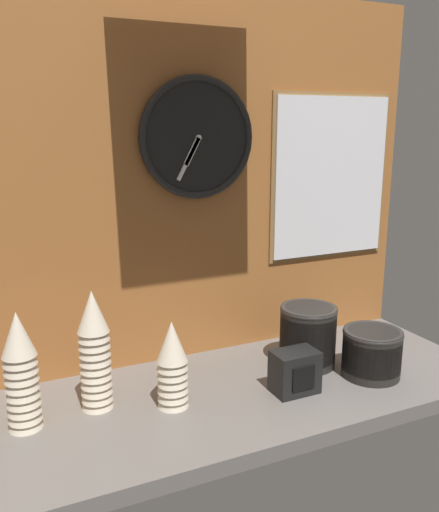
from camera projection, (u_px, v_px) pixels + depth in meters
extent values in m
cube|color=slate|center=(206.00, 401.00, 1.42)|extent=(1.60, 0.56, 0.04)
cube|color=#A3602D|center=(168.00, 183.00, 1.52)|extent=(1.60, 0.03, 1.05)
cone|color=beige|center=(173.00, 387.00, 1.34)|extent=(0.08, 0.08, 0.10)
cone|color=beige|center=(173.00, 379.00, 1.34)|extent=(0.08, 0.08, 0.10)
cone|color=beige|center=(172.00, 372.00, 1.33)|extent=(0.08, 0.08, 0.10)
cone|color=beige|center=(172.00, 364.00, 1.33)|extent=(0.08, 0.08, 0.10)
cone|color=beige|center=(172.00, 357.00, 1.32)|extent=(0.08, 0.08, 0.10)
cone|color=beige|center=(172.00, 349.00, 1.32)|extent=(0.08, 0.08, 0.10)
cone|color=beige|center=(172.00, 342.00, 1.31)|extent=(0.08, 0.08, 0.10)
cone|color=beige|center=(24.00, 407.00, 1.24)|extent=(0.08, 0.08, 0.10)
cone|color=beige|center=(24.00, 399.00, 1.24)|extent=(0.08, 0.08, 0.10)
cone|color=beige|center=(23.00, 391.00, 1.23)|extent=(0.08, 0.08, 0.10)
cone|color=beige|center=(22.00, 383.00, 1.23)|extent=(0.08, 0.08, 0.10)
cone|color=beige|center=(21.00, 375.00, 1.23)|extent=(0.08, 0.08, 0.10)
cone|color=beige|center=(21.00, 367.00, 1.22)|extent=(0.08, 0.08, 0.10)
cone|color=beige|center=(20.00, 359.00, 1.22)|extent=(0.08, 0.08, 0.10)
cone|color=beige|center=(19.00, 351.00, 1.21)|extent=(0.08, 0.08, 0.10)
cone|color=beige|center=(18.00, 342.00, 1.21)|extent=(0.08, 0.08, 0.10)
cone|color=beige|center=(17.00, 334.00, 1.20)|extent=(0.08, 0.08, 0.10)
cone|color=beige|center=(97.00, 388.00, 1.33)|extent=(0.08, 0.08, 0.10)
cone|color=beige|center=(96.00, 380.00, 1.33)|extent=(0.08, 0.08, 0.10)
cone|color=beige|center=(96.00, 373.00, 1.33)|extent=(0.08, 0.08, 0.10)
cone|color=beige|center=(95.00, 366.00, 1.32)|extent=(0.08, 0.08, 0.10)
cone|color=beige|center=(95.00, 358.00, 1.32)|extent=(0.08, 0.08, 0.10)
cone|color=beige|center=(95.00, 350.00, 1.31)|extent=(0.08, 0.08, 0.10)
cone|color=beige|center=(94.00, 343.00, 1.31)|extent=(0.08, 0.08, 0.10)
cone|color=beige|center=(94.00, 335.00, 1.30)|extent=(0.08, 0.08, 0.10)
cone|color=beige|center=(93.00, 327.00, 1.30)|extent=(0.08, 0.08, 0.10)
cone|color=beige|center=(93.00, 319.00, 1.29)|extent=(0.08, 0.08, 0.10)
cone|color=beige|center=(92.00, 311.00, 1.29)|extent=(0.08, 0.08, 0.10)
cylinder|color=black|center=(307.00, 357.00, 1.58)|extent=(0.16, 0.16, 0.05)
cylinder|color=black|center=(307.00, 350.00, 1.58)|extent=(0.16, 0.16, 0.05)
cylinder|color=black|center=(307.00, 343.00, 1.57)|extent=(0.16, 0.16, 0.05)
cylinder|color=black|center=(308.00, 336.00, 1.57)|extent=(0.16, 0.16, 0.05)
cylinder|color=black|center=(308.00, 329.00, 1.56)|extent=(0.16, 0.16, 0.05)
cylinder|color=black|center=(308.00, 322.00, 1.56)|extent=(0.16, 0.16, 0.05)
cylinder|color=black|center=(309.00, 315.00, 1.55)|extent=(0.16, 0.16, 0.05)
torus|color=#302D2A|center=(309.00, 309.00, 1.55)|extent=(0.17, 0.17, 0.02)
cylinder|color=black|center=(371.00, 367.00, 1.51)|extent=(0.16, 0.16, 0.05)
cylinder|color=black|center=(371.00, 360.00, 1.51)|extent=(0.16, 0.16, 0.05)
cylinder|color=black|center=(372.00, 353.00, 1.50)|extent=(0.16, 0.16, 0.05)
cylinder|color=black|center=(372.00, 346.00, 1.50)|extent=(0.16, 0.16, 0.05)
cylinder|color=black|center=(373.00, 338.00, 1.49)|extent=(0.16, 0.16, 0.05)
torus|color=#302D2A|center=(373.00, 333.00, 1.49)|extent=(0.17, 0.17, 0.02)
cylinder|color=black|center=(197.00, 138.00, 1.50)|extent=(0.33, 0.02, 0.33)
torus|color=black|center=(198.00, 138.00, 1.49)|extent=(0.34, 0.02, 0.34)
cube|color=white|center=(192.00, 152.00, 1.49)|extent=(0.05, 0.01, 0.08)
cube|color=white|center=(188.00, 159.00, 1.49)|extent=(0.07, 0.01, 0.12)
cylinder|color=white|center=(199.00, 138.00, 1.49)|extent=(0.02, 0.01, 0.02)
cube|color=olive|center=(330.00, 177.00, 1.73)|extent=(0.44, 0.01, 0.52)
cube|color=white|center=(331.00, 177.00, 1.72)|extent=(0.41, 0.01, 0.50)
cube|color=black|center=(295.00, 372.00, 1.41)|extent=(0.12, 0.08, 0.11)
cube|color=black|center=(304.00, 378.00, 1.38)|extent=(0.07, 0.00, 0.06)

